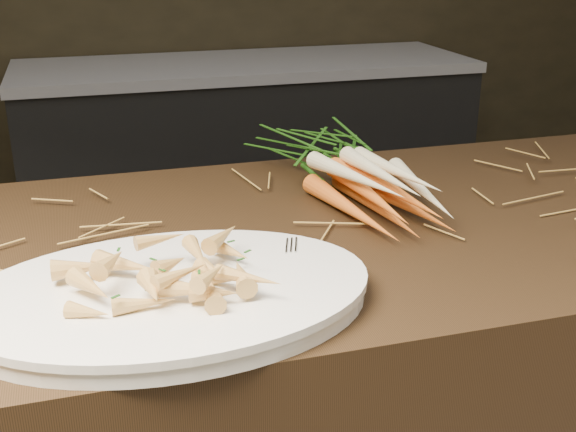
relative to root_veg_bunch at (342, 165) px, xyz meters
name	(u,v)px	position (x,y,z in m)	size (l,w,h in m)	color
back_counter	(248,161)	(0.23, 1.74, -0.52)	(1.82, 0.62, 0.84)	black
straw_bedding	(334,218)	(-0.07, -0.14, -0.04)	(1.40, 0.60, 0.02)	olive
root_veg_bunch	(342,165)	(0.00, 0.00, 0.00)	(0.21, 0.51, 0.09)	#CA551B
serving_platter	(171,299)	(-0.35, -0.34, -0.03)	(0.48, 0.32, 0.03)	white
roasted_veg_heap	(169,269)	(-0.35, -0.34, 0.01)	(0.24, 0.17, 0.05)	#C08A3E
serving_fork	(312,277)	(-0.17, -0.37, -0.02)	(0.02, 0.18, 0.00)	silver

